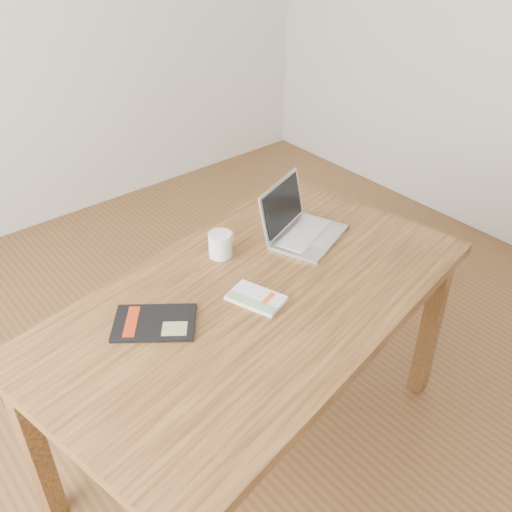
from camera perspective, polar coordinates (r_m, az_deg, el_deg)
room at (r=1.70m, az=-3.13°, el=15.80°), size 4.04×4.04×2.70m
desk at (r=1.90m, az=-0.01°, el=-6.04°), size 1.61×1.11×0.75m
white_guidebook at (r=1.82m, az=0.02°, el=-4.25°), size 0.16×0.20×0.02m
black_guidebook at (r=1.76m, az=-10.11°, el=-6.58°), size 0.29×0.28×0.01m
laptop at (r=2.13m, az=4.34°, el=3.07°), size 0.35×0.32×0.20m
coffee_mug at (r=2.01m, az=-3.54°, el=1.22°), size 0.12×0.08×0.09m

